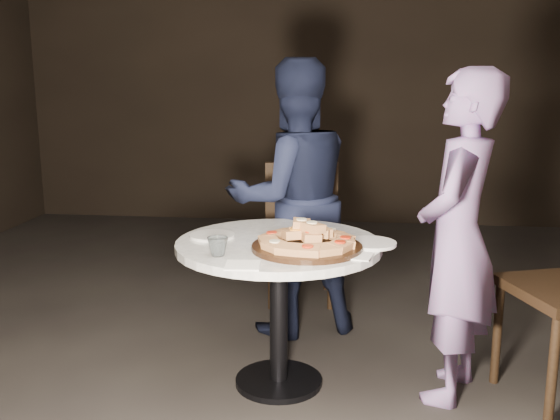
% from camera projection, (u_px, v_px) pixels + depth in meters
% --- Properties ---
extents(floor, '(7.00, 7.00, 0.00)m').
position_uv_depth(floor, '(301.00, 395.00, 2.78)').
color(floor, black).
rests_on(floor, ground).
extents(table, '(1.12, 1.12, 0.68)m').
position_uv_depth(table, '(279.00, 269.00, 2.77)').
color(table, black).
rests_on(table, ground).
extents(serving_board, '(0.48, 0.48, 0.02)m').
position_uv_depth(serving_board, '(307.00, 247.00, 2.61)').
color(serving_board, black).
rests_on(serving_board, table).
extents(focaccia_pile, '(0.41, 0.41, 0.11)m').
position_uv_depth(focaccia_pile, '(308.00, 237.00, 2.60)').
color(focaccia_pile, '#B47846').
rests_on(focaccia_pile, serving_board).
extents(plate_left, '(0.23, 0.23, 0.01)m').
position_uv_depth(plate_left, '(212.00, 236.00, 2.82)').
color(plate_left, white).
rests_on(plate_left, table).
extents(plate_right, '(0.24, 0.24, 0.01)m').
position_uv_depth(plate_right, '(370.00, 243.00, 2.68)').
color(plate_right, white).
rests_on(plate_right, table).
extents(water_glass, '(0.09, 0.09, 0.08)m').
position_uv_depth(water_glass, '(218.00, 247.00, 2.51)').
color(water_glass, silver).
rests_on(water_glass, table).
extents(napkin_near, '(0.14, 0.14, 0.01)m').
position_uv_depth(napkin_near, '(243.00, 265.00, 2.38)').
color(napkin_near, white).
rests_on(napkin_near, table).
extents(napkin_far, '(0.14, 0.14, 0.01)m').
position_uv_depth(napkin_far, '(357.00, 256.00, 2.50)').
color(napkin_far, white).
rests_on(napkin_far, table).
extents(chair_far, '(0.47, 0.49, 0.91)m').
position_uv_depth(chair_far, '(301.00, 222.00, 3.81)').
color(chair_far, black).
rests_on(chair_far, ground).
extents(diner_navy, '(0.89, 0.82, 1.49)m').
position_uv_depth(diner_navy, '(293.00, 199.00, 3.37)').
color(diner_navy, black).
rests_on(diner_navy, ground).
extents(diner_teal, '(0.50, 0.61, 1.43)m').
position_uv_depth(diner_teal, '(458.00, 238.00, 2.66)').
color(diner_teal, slate).
rests_on(diner_teal, ground).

